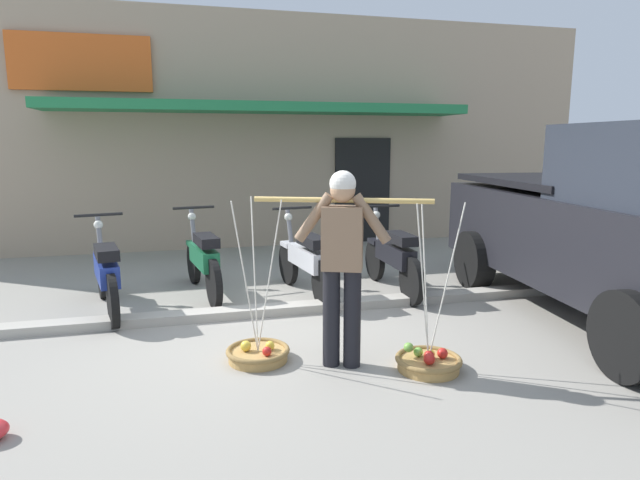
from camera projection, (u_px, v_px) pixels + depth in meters
ground_plane at (275, 336)px, 5.40m from camera, size 90.00×90.00×0.00m
sidewalk_curb at (265, 311)px, 6.06m from camera, size 20.00×0.24×0.10m
fruit_vendor at (342, 256)px, 4.53m from camera, size 1.40×0.60×1.70m
fruit_basket_left_side at (428, 361)px, 4.59m from camera, size 0.57×0.57×1.45m
fruit_basket_right_side at (258, 352)px, 4.78m from camera, size 0.57×0.57×1.45m
motorcycle_nearest_shop at (106, 274)px, 6.08m from camera, size 0.59×1.80×1.09m
motorcycle_second_in_row at (203, 260)px, 6.78m from camera, size 0.54×1.81×1.09m
motorcycle_third_in_row at (306, 261)px, 6.73m from camera, size 0.54×1.81×1.09m
motorcycle_end_of_row at (393, 258)px, 6.92m from camera, size 0.54×1.82×1.09m
parked_truck at (629, 228)px, 5.64m from camera, size 2.50×4.86×2.10m
storefront_building at (245, 134)px, 12.07m from camera, size 13.00×6.00×4.20m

